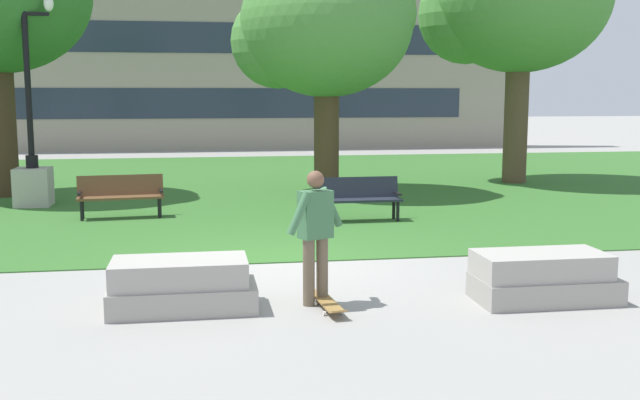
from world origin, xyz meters
TOP-DOWN VIEW (x-y plane):
  - ground_plane at (0.00, 0.00)m, footprint 140.00×140.00m
  - grass_lawn at (0.00, 10.00)m, footprint 40.00×20.00m
  - concrete_block_center at (-1.55, -2.35)m, footprint 1.80×0.90m
  - concrete_block_left at (3.04, -2.69)m, footprint 1.80×0.90m
  - person_skateboarder at (0.12, -2.37)m, footprint 0.83×0.68m
  - skateboard at (0.24, -2.65)m, footprint 0.30×1.03m
  - park_bench_near_left at (-2.97, 4.84)m, footprint 1.84×0.71m
  - park_bench_near_right at (1.96, 3.65)m, footprint 1.80×0.55m
  - lamp_post_center at (-5.18, 6.88)m, footprint 1.32×0.80m
  - tree_near_left at (2.00, 8.12)m, footprint 4.73×4.50m
  - building_facade_distant at (0.76, 24.50)m, footprint 28.37×1.03m

SIDE VIEW (x-z plane):
  - ground_plane at x=0.00m, z-range 0.00..0.00m
  - grass_lawn at x=0.00m, z-range 0.00..0.02m
  - skateboard at x=0.24m, z-range 0.02..0.15m
  - concrete_block_center at x=-1.55m, z-range -0.01..0.63m
  - concrete_block_left at x=3.04m, z-range -0.01..0.63m
  - park_bench_near_left at x=-2.97m, z-range 0.09..0.99m
  - park_bench_near_right at x=1.96m, z-range 0.09..0.99m
  - person_skateboarder at x=0.12m, z-range 0.11..1.82m
  - lamp_post_center at x=-5.18m, z-range -1.45..3.50m
  - tree_near_left at x=2.00m, z-range 1.21..7.57m
  - building_facade_distant at x=0.76m, z-range -0.01..10.05m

